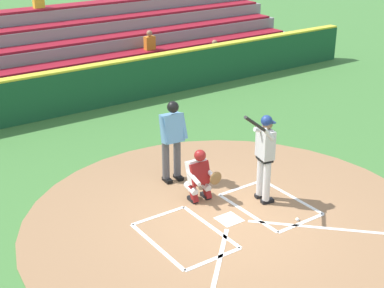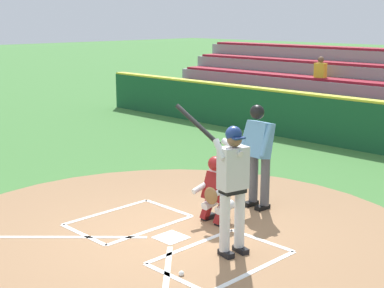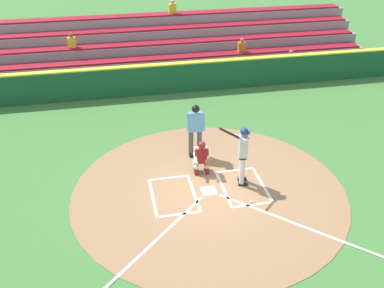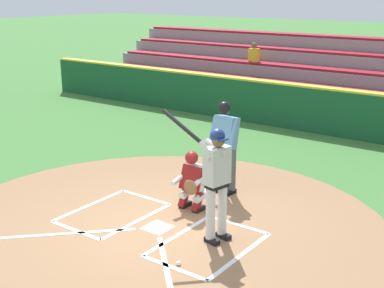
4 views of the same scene
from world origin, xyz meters
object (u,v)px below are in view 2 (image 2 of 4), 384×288
(catcher, at_px, (216,188))
(baseball, at_px, (181,274))
(batter, at_px, (232,180))
(plate_umpire, at_px, (258,149))

(catcher, relative_size, baseball, 15.27)
(baseball, bearing_deg, batter, -88.80)
(batter, distance_m, catcher, 1.39)
(plate_umpire, height_order, baseball, plate_umpire)
(catcher, distance_m, plate_umpire, 1.16)
(batter, relative_size, plate_umpire, 1.14)
(baseball, bearing_deg, plate_umpire, -70.10)
(catcher, bearing_deg, plate_umpire, -90.99)
(baseball, bearing_deg, catcher, -59.61)
(catcher, xyz_separation_m, plate_umpire, (-0.02, -1.06, 0.49))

